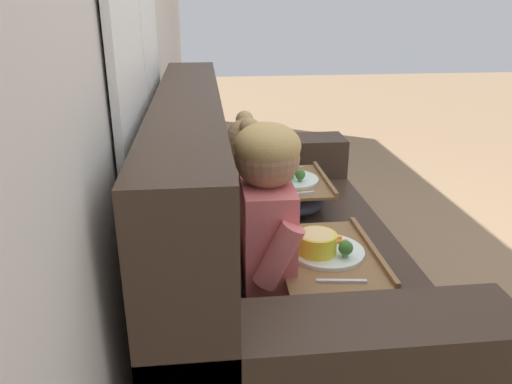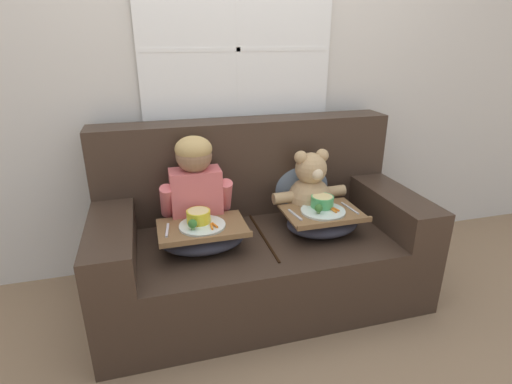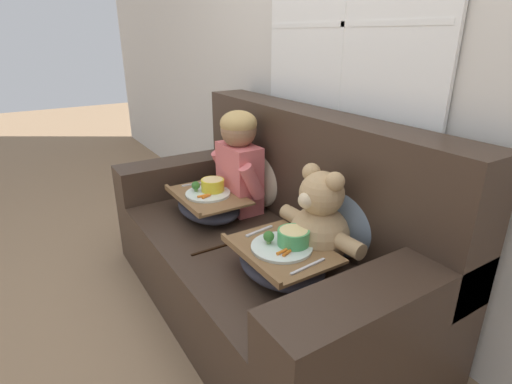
% 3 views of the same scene
% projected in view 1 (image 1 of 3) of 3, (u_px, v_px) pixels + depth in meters
% --- Properties ---
extents(ground_plane, '(14.00, 14.00, 0.00)m').
position_uv_depth(ground_plane, '(280.00, 327.00, 2.08)').
color(ground_plane, '#8E7051').
extents(couch, '(1.78, 0.90, 0.98)m').
position_uv_depth(couch, '(262.00, 256.00, 1.95)').
color(couch, '#38281E').
rests_on(couch, ground_plane).
extents(throw_pillow_behind_child, '(0.41, 0.20, 0.42)m').
position_uv_depth(throw_pillow_behind_child, '(218.00, 238.00, 1.53)').
color(throw_pillow_behind_child, '#C1B293').
rests_on(throw_pillow_behind_child, couch).
extents(throw_pillow_behind_teddy, '(0.38, 0.19, 0.40)m').
position_uv_depth(throw_pillow_behind_teddy, '(212.00, 168.00, 2.15)').
color(throw_pillow_behind_teddy, slate).
rests_on(throw_pillow_behind_teddy, couch).
extents(child_figure, '(0.39, 0.20, 0.55)m').
position_uv_depth(child_figure, '(267.00, 204.00, 1.50)').
color(child_figure, '#DB6666').
rests_on(child_figure, couch).
extents(teddy_bear, '(0.46, 0.32, 0.43)m').
position_uv_depth(teddy_bear, '(248.00, 170.00, 2.17)').
color(teddy_bear, tan).
rests_on(teddy_bear, couch).
extents(lap_tray_child, '(0.45, 0.31, 0.20)m').
position_uv_depth(lap_tray_child, '(326.00, 267.00, 1.60)').
color(lap_tray_child, '#2D2D38').
rests_on(lap_tray_child, child_figure).
extents(lap_tray_teddy, '(0.42, 0.32, 0.20)m').
position_uv_depth(lap_tray_teddy, '(290.00, 191.00, 2.22)').
color(lap_tray_teddy, '#2D2D38').
rests_on(lap_tray_teddy, teddy_bear).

